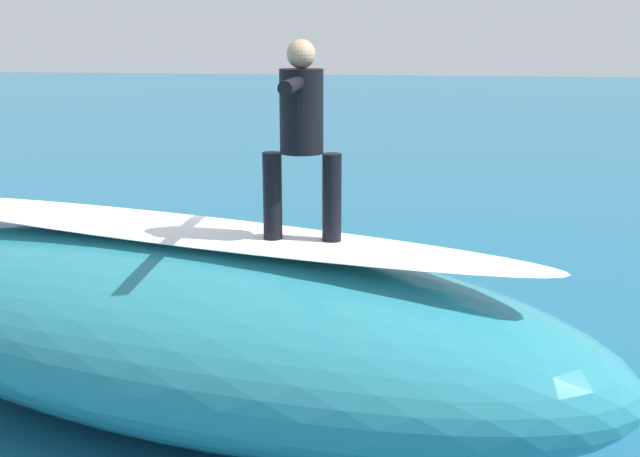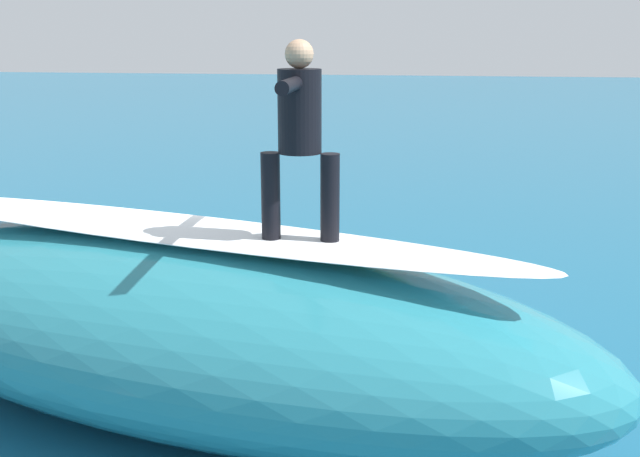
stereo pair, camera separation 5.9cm
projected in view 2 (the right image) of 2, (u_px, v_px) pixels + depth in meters
The scene contains 9 objects.
ground_plane at pixel (179, 331), 9.65m from camera, with size 120.00×120.00×0.00m, color #196084.
wave_crest at pixel (177, 323), 7.41m from camera, with size 8.32×2.89×1.81m, color teal.
wave_foam_lip at pixel (172, 228), 7.18m from camera, with size 7.07×1.01×0.08m, color white.
surfboard_riding at pixel (300, 245), 6.66m from camera, with size 2.16×0.54×0.06m, color yellow.
surfer_riding at pixel (300, 127), 6.41m from camera, with size 0.67×1.60×1.69m.
surfboard_paddling at pixel (331, 279), 11.57m from camera, with size 2.24×0.57×0.08m, color #EAE5C6.
surfer_paddling at pixel (324, 268), 11.56m from camera, with size 1.57×0.40×0.28m.
foam_patch_near at pixel (231, 295), 10.72m from camera, with size 0.89×0.69×0.17m, color white.
foam_patch_mid at pixel (248, 352), 8.85m from camera, with size 0.92×0.88×0.13m, color white.
Camera 2 is at (-3.19, 8.64, 3.60)m, focal length 43.55 mm.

